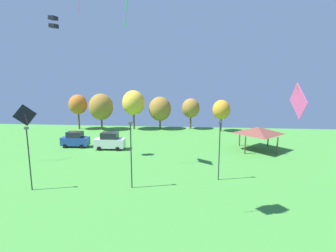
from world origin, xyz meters
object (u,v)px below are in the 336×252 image
object	(u,v)px
park_pavilion	(258,130)
treeline_tree_0	(78,105)
kite_flying_0	(53,22)
treeline_tree_1	(101,107)
parked_car_leftmost	(75,140)
kite_flying_5	(25,116)
treeline_tree_2	(134,103)
light_post_1	(29,155)
treeline_tree_4	(191,108)
treeline_tree_5	(221,110)
light_post_0	(131,151)
light_post_2	(219,147)
treeline_tree_3	(160,109)
parked_car_second_from_left	(110,141)
kite_flying_2	(298,101)

from	to	relation	value
park_pavilion	treeline_tree_0	size ratio (longest dim) A/B	0.80
kite_flying_0	treeline_tree_1	xyz separation A→B (m)	(-1.95, 21.08, -12.81)
parked_car_leftmost	treeline_tree_0	distance (m)	16.70
kite_flying_5	treeline_tree_2	size ratio (longest dim) A/B	0.68
kite_flying_0	light_post_1	xyz separation A→B (m)	(1.90, -10.03, -14.20)
treeline_tree_1	kite_flying_5	bearing A→B (deg)	-95.22
treeline_tree_1	treeline_tree_4	xyz separation A→B (m)	(19.03, 2.82, -0.39)
kite_flying_5	treeline_tree_4	bearing A→B (deg)	50.17
light_post_1	treeline_tree_1	size ratio (longest dim) A/B	0.81
park_pavilion	treeline_tree_4	distance (m)	19.64
parked_car_leftmost	park_pavilion	xyz separation A→B (m)	(28.59, 0.93, 1.85)
light_post_1	treeline_tree_5	bearing A→B (deg)	55.99
treeline_tree_1	parked_car_leftmost	bearing A→B (deg)	-86.90
kite_flying_5	parked_car_leftmost	bearing A→B (deg)	69.75
light_post_1	treeline_tree_0	xyz separation A→B (m)	(-9.07, 31.41, 1.80)
light_post_0	treeline_tree_4	distance (m)	32.98
treeline_tree_1	treeline_tree_4	bearing A→B (deg)	8.43
light_post_2	treeline_tree_2	xyz separation A→B (m)	(-15.54, 27.92, 2.15)
kite_flying_5	light_post_1	bearing A→B (deg)	-55.67
kite_flying_5	treeline_tree_5	bearing A→B (deg)	40.26
kite_flying_0	treeline_tree_1	world-z (taller)	kite_flying_0
light_post_1	light_post_2	bearing A→B (deg)	13.46
light_post_0	treeline_tree_1	distance (m)	32.63
treeline_tree_1	treeline_tree_3	distance (m)	12.57
parked_car_second_from_left	treeline_tree_3	world-z (taller)	treeline_tree_3
light_post_2	treeline_tree_1	xyz separation A→B (m)	(-22.32, 26.69, 1.34)
light_post_2	treeline_tree_3	size ratio (longest dim) A/B	0.91
light_post_2	treeline_tree_5	distance (m)	27.65
park_pavilion	light_post_1	xyz separation A→B (m)	(-25.53, -17.31, 0.47)
parked_car_second_from_left	park_pavilion	xyz separation A→B (m)	(22.63, 1.79, 1.78)
kite_flying_0	treeline_tree_3	bearing A→B (deg)	65.64
treeline_tree_2	treeline_tree_3	distance (m)	5.82
kite_flying_2	light_post_2	distance (m)	13.33
kite_flying_2	treeline_tree_1	distance (m)	46.18
park_pavilion	light_post_1	bearing A→B (deg)	-145.86
kite_flying_2	treeline_tree_0	xyz separation A→B (m)	(-30.69, 38.55, -4.09)
kite_flying_5	light_post_2	size ratio (longest dim) A/B	0.90
treeline_tree_3	treeline_tree_5	xyz separation A→B (m)	(12.97, -1.23, 0.10)
park_pavilion	treeline_tree_2	size ratio (longest dim) A/B	0.72
kite_flying_0	light_post_0	world-z (taller)	kite_flying_0
kite_flying_5	light_post_2	xyz separation A→B (m)	(24.38, -4.24, -2.41)
park_pavilion	treeline_tree_3	bearing A→B (deg)	137.08
treeline_tree_0	treeline_tree_2	xyz separation A→B (m)	(11.99, 0.93, 0.40)
parked_car_leftmost	treeline_tree_4	bearing A→B (deg)	42.51
light_post_0	light_post_1	distance (m)	9.76
parked_car_leftmost	treeline_tree_1	distance (m)	15.21
kite_flying_0	parked_car_leftmost	size ratio (longest dim) A/B	0.35
park_pavilion	treeline_tree_4	size ratio (longest dim) A/B	0.90
kite_flying_0	treeline_tree_2	xyz separation A→B (m)	(4.83, 22.30, -12.00)
parked_car_second_from_left	light_post_0	world-z (taller)	light_post_0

